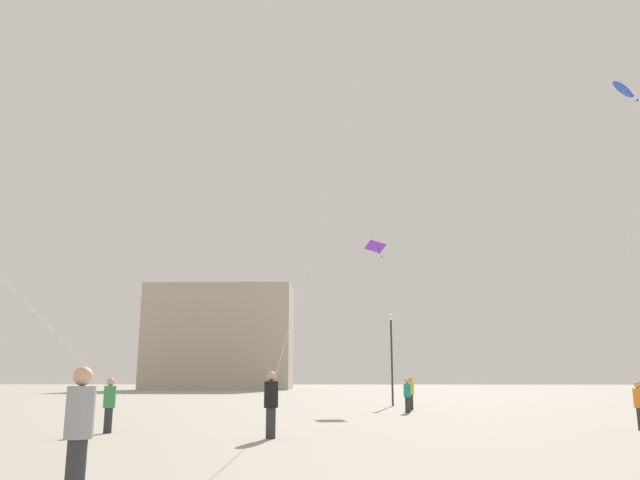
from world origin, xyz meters
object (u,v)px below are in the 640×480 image
(person_in_orange, at_px, (639,403))
(person_in_teal, at_px, (407,394))
(person_in_black, at_px, (271,401))
(person_in_green, at_px, (109,403))
(person_in_grey, at_px, (79,426))
(person_in_yellow, at_px, (411,392))
(building_left_hall, at_px, (220,337))
(kite_violet_delta, at_px, (376,249))
(kite_cobalt_diamond, at_px, (624,92))
(lamppost_east, at_px, (391,345))

(person_in_orange, xyz_separation_m, person_in_teal, (-6.89, 9.92, 0.03))
(person_in_orange, bearing_deg, person_in_black, 164.17)
(person_in_green, height_order, person_in_grey, person_in_grey)
(person_in_yellow, relative_size, building_left_hall, 0.08)
(person_in_grey, distance_m, person_in_teal, 23.61)
(kite_violet_delta, distance_m, building_left_hall, 55.02)
(kite_cobalt_diamond, bearing_deg, person_in_green, -170.40)
(person_in_orange, height_order, person_in_yellow, person_in_yellow)
(person_in_grey, relative_size, kite_violet_delta, 0.21)
(person_in_green, bearing_deg, kite_cobalt_diamond, 123.09)
(person_in_green, distance_m, person_in_black, 5.51)
(person_in_green, height_order, building_left_hall, building_left_hall)
(person_in_orange, height_order, person_in_teal, person_in_teal)
(person_in_green, relative_size, person_in_yellow, 0.97)
(person_in_green, height_order, kite_violet_delta, kite_violet_delta)
(building_left_hall, bearing_deg, person_in_yellow, -67.51)
(person_in_orange, distance_m, kite_cobalt_diamond, 11.61)
(lamppost_east, bearing_deg, building_left_hall, 113.56)
(person_in_green, xyz_separation_m, kite_cobalt_diamond, (18.11, 3.06, 11.46))
(person_in_teal, bearing_deg, person_in_grey, 167.62)
(kite_cobalt_diamond, bearing_deg, person_in_yellow, 122.25)
(person_in_grey, bearing_deg, person_in_green, 14.44)
(person_in_green, bearing_deg, person_in_orange, 120.54)
(person_in_yellow, bearing_deg, person_in_green, -110.59)
(person_in_green, relative_size, building_left_hall, 0.08)
(person_in_black, relative_size, building_left_hall, 0.09)
(person_in_yellow, relative_size, kite_violet_delta, 0.19)
(kite_violet_delta, bearing_deg, kite_cobalt_diamond, -61.72)
(person_in_black, height_order, lamppost_east, lamppost_east)
(person_in_green, xyz_separation_m, person_in_teal, (10.15, 12.03, -0.03))
(person_in_black, xyz_separation_m, building_left_hall, (-17.77, 72.04, 6.35))
(kite_cobalt_diamond, bearing_deg, person_in_grey, -135.90)
(person_in_orange, bearing_deg, kite_cobalt_diamond, 9.39)
(person_in_black, xyz_separation_m, lamppost_east, (4.49, 21.00, 2.64))
(person_in_orange, height_order, person_in_grey, person_in_grey)
(person_in_orange, bearing_deg, person_in_teal, 92.15)
(person_in_grey, bearing_deg, person_in_black, -14.23)
(person_in_teal, relative_size, lamppost_east, 0.29)
(kite_violet_delta, bearing_deg, person_in_orange, -65.78)
(person_in_black, distance_m, person_in_yellow, 17.29)
(lamppost_east, bearing_deg, kite_cobalt_diamond, -63.29)
(kite_cobalt_diamond, xyz_separation_m, building_left_hall, (-30.56, 67.54, -5.01))
(person_in_orange, relative_size, person_in_yellow, 0.91)
(building_left_hall, bearing_deg, person_in_black, -76.14)
(kite_cobalt_diamond, xyz_separation_m, lamppost_east, (-8.30, 16.50, -8.72))
(person_in_black, relative_size, kite_cobalt_diamond, 0.16)
(person_in_grey, bearing_deg, lamppost_east, -16.45)
(person_in_black, bearing_deg, lamppost_east, -55.95)
(building_left_hall, bearing_deg, person_in_orange, -66.70)
(building_left_hall, bearing_deg, lamppost_east, -66.44)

